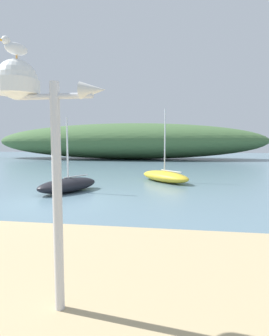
% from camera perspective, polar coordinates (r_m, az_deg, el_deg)
% --- Properties ---
extents(ground_plane, '(120.00, 120.00, 0.00)m').
position_cam_1_polar(ground_plane, '(11.54, -16.13, -6.76)').
color(ground_plane, slate).
extents(distant_hill, '(40.95, 11.83, 5.35)m').
position_cam_1_polar(distant_hill, '(41.44, -1.72, 5.64)').
color(distant_hill, '#476B3D').
rests_on(distant_hill, ground).
extents(mast_structure, '(1.39, 0.53, 3.18)m').
position_cam_1_polar(mast_structure, '(3.68, -21.10, 12.31)').
color(mast_structure, silver).
rests_on(mast_structure, beach_sand).
extents(seagull_on_radar, '(0.30, 0.31, 0.25)m').
position_cam_1_polar(seagull_on_radar, '(3.90, -23.86, 22.18)').
color(seagull_on_radar, orange).
rests_on(seagull_on_radar, mast_structure).
extents(sailboat_near_shore, '(2.68, 3.62, 3.58)m').
position_cam_1_polar(sailboat_near_shore, '(13.55, -13.74, -3.45)').
color(sailboat_near_shore, black).
rests_on(sailboat_near_shore, ground).
extents(sailboat_east_reach, '(3.68, 3.95, 4.43)m').
position_cam_1_polar(sailboat_east_reach, '(16.70, 6.32, -1.72)').
color(sailboat_east_reach, gold).
rests_on(sailboat_east_reach, ground).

